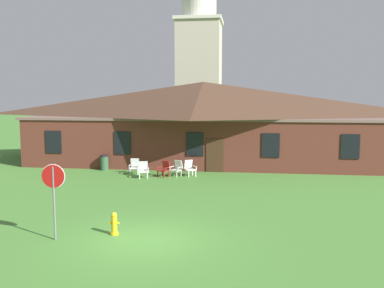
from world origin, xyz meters
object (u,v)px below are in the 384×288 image
object	(u,v)px
lawn_chair_right_end	(190,168)
trash_bin	(104,163)
stop_sign	(53,186)
lawn_chair_near_door	(143,169)
lawn_chair_by_porch	(135,166)
lawn_chair_left_end	(164,168)
lawn_chair_middle	(177,168)
fire_hydrant	(114,224)

from	to	relation	value
lawn_chair_right_end	trash_bin	size ratio (longest dim) A/B	0.98
stop_sign	lawn_chair_near_door	distance (m)	10.90
lawn_chair_right_end	trash_bin	xyz separation A→B (m)	(-5.76, 1.20, -0.00)
stop_sign	lawn_chair_right_end	distance (m)	12.17
lawn_chair_right_end	lawn_chair_by_porch	bearing A→B (deg)	178.29
stop_sign	lawn_chair_left_end	distance (m)	11.44
lawn_chair_middle	lawn_chair_left_end	bearing A→B (deg)	-162.92
lawn_chair_left_end	trash_bin	bearing A→B (deg)	158.65
stop_sign	fire_hydrant	world-z (taller)	stop_sign
lawn_chair_by_porch	lawn_chair_near_door	size ratio (longest dim) A/B	1.00
lawn_chair_by_porch	lawn_chair_middle	world-z (taller)	same
lawn_chair_middle	fire_hydrant	bearing A→B (deg)	-91.84
lawn_chair_right_end	fire_hydrant	xyz separation A→B (m)	(-1.08, -10.99, -0.12)
stop_sign	trash_bin	xyz separation A→B (m)	(-2.89, 12.96, -1.32)
lawn_chair_near_door	lawn_chair_right_end	size ratio (longest dim) A/B	1.00
lawn_chair_near_door	lawn_chair_middle	distance (m)	2.00
lawn_chair_near_door	lawn_chair_middle	world-z (taller)	same
fire_hydrant	trash_bin	world-z (taller)	trash_bin
stop_sign	fire_hydrant	bearing A→B (deg)	23.26
lawn_chair_by_porch	lawn_chair_right_end	size ratio (longest dim) A/B	1.00
lawn_chair_by_porch	fire_hydrant	xyz separation A→B (m)	(2.36, -11.09, -0.12)
stop_sign	trash_bin	size ratio (longest dim) A/B	2.61
lawn_chair_left_end	trash_bin	world-z (taller)	trash_bin
stop_sign	lawn_chair_left_end	world-z (taller)	stop_sign
lawn_chair_left_end	stop_sign	bearing A→B (deg)	-97.14
trash_bin	lawn_chair_near_door	bearing A→B (deg)	-34.28
lawn_chair_by_porch	lawn_chair_middle	size ratio (longest dim) A/B	1.00
fire_hydrant	lawn_chair_left_end	bearing A→B (deg)	92.02
lawn_chair_right_end	lawn_chair_left_end	bearing A→B (deg)	-161.72
lawn_chair_left_end	lawn_chair_right_end	world-z (taller)	same
lawn_chair_middle	stop_sign	bearing A→B (deg)	-100.49
stop_sign	lawn_chair_middle	distance (m)	11.77
stop_sign	trash_bin	distance (m)	13.35
stop_sign	lawn_chair_left_end	size ratio (longest dim) A/B	2.67
lawn_chair_left_end	lawn_chair_near_door	bearing A→B (deg)	-158.56
lawn_chair_middle	fire_hydrant	distance (m)	10.74
lawn_chair_left_end	trash_bin	distance (m)	4.62
stop_sign	lawn_chair_left_end	xyz separation A→B (m)	(1.41, 11.28, -1.32)
lawn_chair_by_porch	lawn_chair_middle	bearing A→B (deg)	-7.64
trash_bin	lawn_chair_by_porch	bearing A→B (deg)	-25.37
lawn_chair_left_end	lawn_chair_right_end	distance (m)	1.53
lawn_chair_left_end	trash_bin	xyz separation A→B (m)	(-4.31, 1.68, -0.00)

